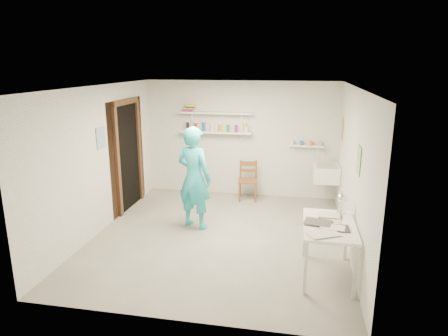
% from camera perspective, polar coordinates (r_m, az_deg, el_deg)
% --- Properties ---
extents(floor, '(4.00, 4.50, 0.02)m').
position_cam_1_polar(floor, '(6.62, -0.65, -9.79)').
color(floor, slate).
rests_on(floor, ground).
extents(ceiling, '(4.00, 4.50, 0.02)m').
position_cam_1_polar(ceiling, '(6.03, -0.72, 11.63)').
color(ceiling, silver).
rests_on(ceiling, wall_back).
extents(wall_back, '(4.00, 0.02, 2.40)m').
position_cam_1_polar(wall_back, '(8.39, 2.37, 4.17)').
color(wall_back, silver).
rests_on(wall_back, ground).
extents(wall_front, '(4.00, 0.02, 2.40)m').
position_cam_1_polar(wall_front, '(4.13, -6.93, -7.25)').
color(wall_front, silver).
rests_on(wall_front, ground).
extents(wall_left, '(0.02, 4.50, 2.40)m').
position_cam_1_polar(wall_left, '(6.89, -17.32, 1.17)').
color(wall_left, silver).
rests_on(wall_left, ground).
extents(wall_right, '(0.02, 4.50, 2.40)m').
position_cam_1_polar(wall_right, '(6.15, 18.00, -0.47)').
color(wall_right, silver).
rests_on(wall_right, ground).
extents(doorway_recess, '(0.02, 0.90, 2.00)m').
position_cam_1_polar(doorway_recess, '(7.84, -13.54, 1.52)').
color(doorway_recess, black).
rests_on(doorway_recess, wall_left).
extents(corridor_box, '(1.40, 1.50, 2.10)m').
position_cam_1_polar(corridor_box, '(8.14, -18.13, 2.04)').
color(corridor_box, brown).
rests_on(corridor_box, ground).
extents(door_lintel, '(0.06, 1.05, 0.10)m').
position_cam_1_polar(door_lintel, '(7.67, -13.88, 9.18)').
color(door_lintel, brown).
rests_on(door_lintel, wall_left).
extents(door_jamb_near, '(0.06, 0.10, 2.00)m').
position_cam_1_polar(door_jamb_near, '(7.39, -14.96, 0.64)').
color(door_jamb_near, brown).
rests_on(door_jamb_near, ground).
extents(door_jamb_far, '(0.06, 0.10, 2.00)m').
position_cam_1_polar(door_jamb_far, '(8.28, -12.02, 2.30)').
color(door_jamb_far, brown).
rests_on(door_jamb_far, ground).
extents(shelf_lower, '(1.50, 0.22, 0.03)m').
position_cam_1_polar(shelf_lower, '(8.32, -1.18, 5.15)').
color(shelf_lower, white).
rests_on(shelf_lower, wall_back).
extents(shelf_upper, '(1.50, 0.22, 0.03)m').
position_cam_1_polar(shelf_upper, '(8.26, -1.19, 7.88)').
color(shelf_upper, white).
rests_on(shelf_upper, wall_back).
extents(ledge_shelf, '(0.70, 0.14, 0.03)m').
position_cam_1_polar(ledge_shelf, '(8.23, 11.62, 3.11)').
color(ledge_shelf, white).
rests_on(ledge_shelf, wall_back).
extents(poster_left, '(0.01, 0.28, 0.36)m').
position_cam_1_polar(poster_left, '(6.85, -17.18, 4.10)').
color(poster_left, '#334C7F').
rests_on(poster_left, wall_left).
extents(poster_right_a, '(0.01, 0.34, 0.42)m').
position_cam_1_polar(poster_right_a, '(7.83, 16.49, 5.42)').
color(poster_right_a, '#995933').
rests_on(poster_right_a, wall_right).
extents(poster_right_b, '(0.01, 0.30, 0.38)m').
position_cam_1_polar(poster_right_b, '(5.55, 18.68, 1.07)').
color(poster_right_b, '#3F724C').
rests_on(poster_right_b, wall_right).
extents(belfast_sink, '(0.48, 0.60, 0.30)m').
position_cam_1_polar(belfast_sink, '(7.89, 14.40, -0.70)').
color(belfast_sink, white).
rests_on(belfast_sink, wall_right).
extents(man, '(0.74, 0.62, 1.75)m').
position_cam_1_polar(man, '(6.71, -4.28, -1.42)').
color(man, '#25B3BD').
rests_on(man, ground).
extents(wall_clock, '(0.31, 0.14, 0.31)m').
position_cam_1_polar(wall_clock, '(6.84, -4.51, 1.43)').
color(wall_clock, beige).
rests_on(wall_clock, man).
extents(wooden_chair, '(0.42, 0.40, 0.82)m').
position_cam_1_polar(wooden_chair, '(8.17, 3.43, -1.83)').
color(wooden_chair, brown).
rests_on(wooden_chair, ground).
extents(work_table, '(0.66, 1.10, 0.73)m').
position_cam_1_polar(work_table, '(5.51, 14.59, -11.27)').
color(work_table, white).
rests_on(work_table, ground).
extents(desk_lamp, '(0.14, 0.14, 0.14)m').
position_cam_1_polar(desk_lamp, '(5.71, 16.52, -4.11)').
color(desk_lamp, silver).
rests_on(desk_lamp, work_table).
extents(spray_cans, '(1.29, 0.06, 0.17)m').
position_cam_1_polar(spray_cans, '(8.31, -1.18, 5.83)').
color(spray_cans, black).
rests_on(spray_cans, shelf_lower).
extents(book_stack, '(0.26, 0.14, 0.14)m').
position_cam_1_polar(book_stack, '(8.39, -4.98, 8.52)').
color(book_stack, red).
rests_on(book_stack, shelf_upper).
extents(ledge_pots, '(0.48, 0.07, 0.09)m').
position_cam_1_polar(ledge_pots, '(8.22, 11.64, 3.52)').
color(ledge_pots, silver).
rests_on(ledge_pots, ledge_shelf).
extents(papers, '(0.30, 0.22, 0.03)m').
position_cam_1_polar(papers, '(5.36, 14.86, -7.60)').
color(papers, silver).
rests_on(papers, work_table).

